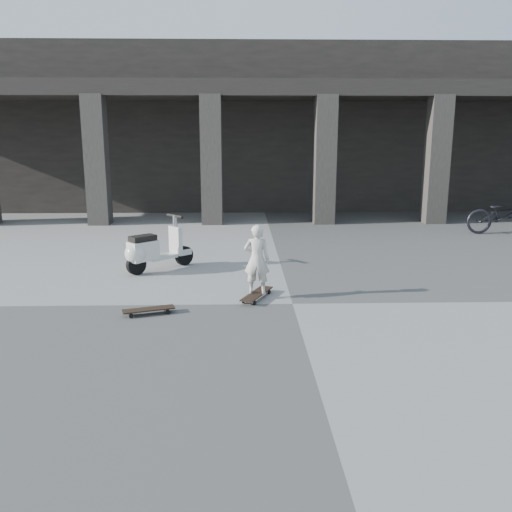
{
  "coord_description": "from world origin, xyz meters",
  "views": [
    {
      "loc": [
        -0.86,
        -8.74,
        2.8
      ],
      "look_at": [
        -0.6,
        0.82,
        0.65
      ],
      "focal_mm": 38.0,
      "sensor_mm": 36.0,
      "label": 1
    }
  ],
  "objects_px": {
    "longboard": "(257,294)",
    "child": "(257,259)",
    "scooter": "(149,251)",
    "skateboard_spare": "(149,310)",
    "bicycle": "(504,215)"
  },
  "relations": [
    {
      "from": "longboard",
      "to": "child",
      "type": "relative_size",
      "value": 0.82
    },
    {
      "from": "skateboard_spare",
      "to": "scooter",
      "type": "distance_m",
      "value": 2.8
    },
    {
      "from": "bicycle",
      "to": "scooter",
      "type": "bearing_deg",
      "value": 115.14
    },
    {
      "from": "skateboard_spare",
      "to": "scooter",
      "type": "relative_size",
      "value": 0.65
    },
    {
      "from": "skateboard_spare",
      "to": "bicycle",
      "type": "height_order",
      "value": "bicycle"
    },
    {
      "from": "longboard",
      "to": "bicycle",
      "type": "bearing_deg",
      "value": -25.97
    },
    {
      "from": "scooter",
      "to": "bicycle",
      "type": "bearing_deg",
      "value": -18.31
    },
    {
      "from": "skateboard_spare",
      "to": "longboard",
      "type": "bearing_deg",
      "value": 6.33
    },
    {
      "from": "longboard",
      "to": "scooter",
      "type": "xyz_separation_m",
      "value": [
        -2.18,
        1.93,
        0.37
      ]
    },
    {
      "from": "longboard",
      "to": "child",
      "type": "distance_m",
      "value": 0.63
    },
    {
      "from": "child",
      "to": "scooter",
      "type": "xyz_separation_m",
      "value": [
        -2.18,
        1.93,
        -0.25
      ]
    },
    {
      "from": "scooter",
      "to": "longboard",
      "type": "bearing_deg",
      "value": -83.91
    },
    {
      "from": "longboard",
      "to": "bicycle",
      "type": "height_order",
      "value": "bicycle"
    },
    {
      "from": "longboard",
      "to": "scooter",
      "type": "bearing_deg",
      "value": 72.27
    },
    {
      "from": "longboard",
      "to": "child",
      "type": "xyz_separation_m",
      "value": [
        0.0,
        0.0,
        0.63
      ]
    }
  ]
}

